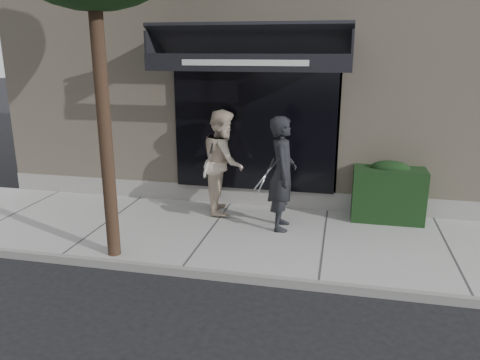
# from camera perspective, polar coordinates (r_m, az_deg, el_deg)

# --- Properties ---
(ground) EXTENTS (80.00, 80.00, 0.00)m
(ground) POSITION_cam_1_polar(r_m,az_deg,el_deg) (8.17, 10.15, -7.91)
(ground) COLOR black
(ground) RESTS_ON ground
(sidewalk) EXTENTS (20.00, 3.00, 0.12)m
(sidewalk) POSITION_cam_1_polar(r_m,az_deg,el_deg) (8.14, 10.17, -7.53)
(sidewalk) COLOR #A5A49F
(sidewalk) RESTS_ON ground
(curb) EXTENTS (20.00, 0.10, 0.14)m
(curb) POSITION_cam_1_polar(r_m,az_deg,el_deg) (6.74, 9.54, -12.58)
(curb) COLOR gray
(curb) RESTS_ON ground
(building_facade) EXTENTS (14.30, 8.04, 5.64)m
(building_facade) POSITION_cam_1_polar(r_m,az_deg,el_deg) (12.46, 11.83, 13.10)
(building_facade) COLOR #BBA98E
(building_facade) RESTS_ON ground
(hedge) EXTENTS (1.30, 0.70, 1.14)m
(hedge) POSITION_cam_1_polar(r_m,az_deg,el_deg) (9.16, 17.60, -1.40)
(hedge) COLOR black
(hedge) RESTS_ON sidewalk
(pedestrian_front) EXTENTS (0.71, 0.86, 2.02)m
(pedestrian_front) POSITION_cam_1_polar(r_m,az_deg,el_deg) (8.21, 5.16, 0.76)
(pedestrian_front) COLOR black
(pedestrian_front) RESTS_ON sidewalk
(pedestrian_back) EXTENTS (0.98, 1.13, 2.02)m
(pedestrian_back) POSITION_cam_1_polar(r_m,az_deg,el_deg) (9.07, -2.04, 2.25)
(pedestrian_back) COLOR beige
(pedestrian_back) RESTS_ON sidewalk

